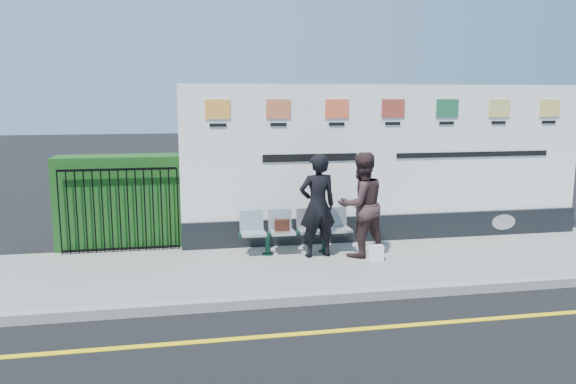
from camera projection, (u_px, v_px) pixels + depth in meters
The scene contains 12 objects.
ground at pixel (457, 322), 7.29m from camera, with size 80.00×80.00×0.00m, color black.
pavement at pixel (388, 262), 9.70m from camera, with size 14.00×3.00×0.12m, color gray.
kerb at pixel (424, 291), 8.24m from camera, with size 14.00×0.18×0.14m, color gray.
yellow_line at pixel (457, 321), 7.29m from camera, with size 14.00×0.10×0.01m, color yellow.
billboard at pixel (390, 174), 10.87m from camera, with size 8.00×0.30×3.00m.
hedge at pixel (122, 201), 10.46m from camera, with size 2.35×0.70×1.70m, color #184716.
railing at pixel (120, 210), 10.03m from camera, with size 2.05×0.06×1.54m, color black, non-canonical shape.
bench at pixel (296, 242), 10.03m from camera, with size 1.98×0.52×0.42m, color silver, non-canonical shape.
woman_left at pixel (317, 206), 9.72m from camera, with size 0.66×0.43×1.81m, color black.
woman_right at pixel (361, 205), 9.75m from camera, with size 0.89×0.69×1.83m, color #372424.
handbag_brown at pixel (282, 225), 9.93m from camera, with size 0.26×0.11×0.20m, color black.
carrier_bag_white at pixel (375, 253), 9.59m from camera, with size 0.26×0.16×0.26m, color white.
Camera 1 is at (-3.43, -6.38, 2.88)m, focal length 35.00 mm.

